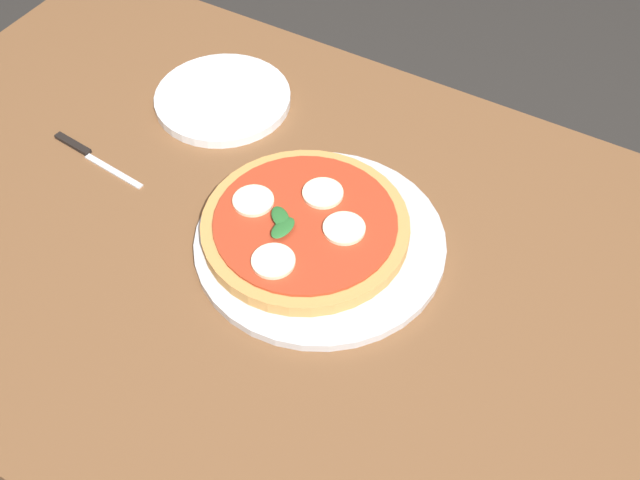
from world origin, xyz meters
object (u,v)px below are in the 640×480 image
(dining_table, at_px, (327,319))
(plate_white, at_px, (223,99))
(serving_tray, at_px, (320,242))
(pizza, at_px, (305,226))
(knife, at_px, (88,153))

(dining_table, bearing_deg, plate_white, -33.95)
(plate_white, bearing_deg, serving_tray, 147.54)
(serving_tray, xyz_separation_m, plate_white, (0.27, -0.17, 0.00))
(dining_table, relative_size, plate_white, 7.03)
(pizza, relative_size, knife, 1.56)
(pizza, xyz_separation_m, plate_white, (0.24, -0.17, -0.02))
(serving_tray, height_order, knife, serving_tray)
(pizza, distance_m, plate_white, 0.30)
(dining_table, xyz_separation_m, pizza, (0.05, -0.03, 0.13))
(dining_table, bearing_deg, serving_tray, -45.89)
(serving_tray, bearing_deg, plate_white, -32.46)
(knife, bearing_deg, serving_tray, -177.09)
(plate_white, bearing_deg, pizza, 145.38)
(dining_table, height_order, serving_tray, serving_tray)
(serving_tray, bearing_deg, dining_table, 134.11)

